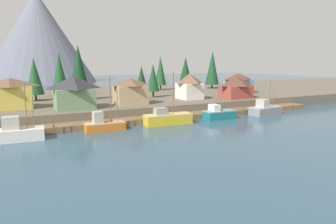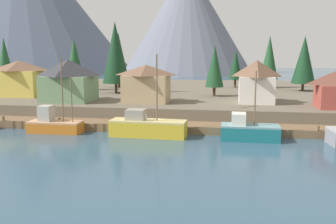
{
  "view_description": "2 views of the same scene",
  "coord_description": "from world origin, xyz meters",
  "px_view_note": "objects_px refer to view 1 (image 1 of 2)",
  "views": [
    {
      "loc": [
        -24.7,
        -50.73,
        11.58
      ],
      "look_at": [
        1.76,
        1.37,
        1.78
      ],
      "focal_mm": 31.71,
      "sensor_mm": 36.0,
      "label": 1
    },
    {
      "loc": [
        9.82,
        -45.04,
        9.94
      ],
      "look_at": [
        1.85,
        3.0,
        2.28
      ],
      "focal_mm": 40.3,
      "sensor_mm": 36.0,
      "label": 2
    }
  ],
  "objects_px": {
    "fishing_boat_orange": "(104,125)",
    "house_green": "(74,92)",
    "fishing_boat_grey": "(265,109)",
    "house_yellow": "(10,93)",
    "house_white": "(189,86)",
    "conifer_back_right": "(212,68)",
    "conifer_far_right": "(34,76)",
    "house_blue": "(238,83)",
    "conifer_mid_left": "(60,72)",
    "conifer_near_left": "(141,76)",
    "conifer_centre": "(79,69)",
    "fishing_boat_white": "(18,133)",
    "house_tan": "(130,91)",
    "conifer_far_left": "(153,77)",
    "fishing_boat_teal": "(219,114)",
    "house_red": "(236,87)",
    "conifer_near_right": "(160,71)",
    "conifer_back_left": "(185,72)",
    "fishing_boat_yellow": "(167,118)"
  },
  "relations": [
    {
      "from": "conifer_mid_left",
      "to": "conifer_far_right",
      "type": "bearing_deg",
      "value": -129.57
    },
    {
      "from": "house_white",
      "to": "conifer_back_right",
      "type": "relative_size",
      "value": 0.49
    },
    {
      "from": "fishing_boat_grey",
      "to": "house_yellow",
      "type": "height_order",
      "value": "house_yellow"
    },
    {
      "from": "conifer_near_left",
      "to": "conifer_centre",
      "type": "bearing_deg",
      "value": -145.78
    },
    {
      "from": "conifer_far_right",
      "to": "fishing_boat_grey",
      "type": "bearing_deg",
      "value": -32.44
    },
    {
      "from": "house_tan",
      "to": "conifer_back_right",
      "type": "xyz_separation_m",
      "value": [
        39.93,
        25.83,
        4.31
      ]
    },
    {
      "from": "fishing_boat_teal",
      "to": "fishing_boat_orange",
      "type": "bearing_deg",
      "value": 179.99
    },
    {
      "from": "house_yellow",
      "to": "fishing_boat_white",
      "type": "bearing_deg",
      "value": -86.81
    },
    {
      "from": "fishing_boat_white",
      "to": "fishing_boat_orange",
      "type": "xyz_separation_m",
      "value": [
        13.14,
        0.6,
        -0.14
      ]
    },
    {
      "from": "house_yellow",
      "to": "house_red",
      "type": "xyz_separation_m",
      "value": [
        51.37,
        -5.98,
        -0.23
      ]
    },
    {
      "from": "conifer_far_right",
      "to": "house_white",
      "type": "bearing_deg",
      "value": -21.47
    },
    {
      "from": "fishing_boat_orange",
      "to": "house_yellow",
      "type": "distance_m",
      "value": 22.1
    },
    {
      "from": "house_yellow",
      "to": "conifer_centre",
      "type": "bearing_deg",
      "value": 28.09
    },
    {
      "from": "conifer_centre",
      "to": "conifer_near_right",
      "type": "bearing_deg",
      "value": 28.44
    },
    {
      "from": "house_red",
      "to": "conifer_far_right",
      "type": "bearing_deg",
      "value": 159.21
    },
    {
      "from": "house_blue",
      "to": "conifer_near_right",
      "type": "distance_m",
      "value": 25.66
    },
    {
      "from": "conifer_far_left",
      "to": "house_green",
      "type": "bearing_deg",
      "value": -154.21
    },
    {
      "from": "fishing_boat_teal",
      "to": "conifer_back_left",
      "type": "relative_size",
      "value": 0.74
    },
    {
      "from": "conifer_mid_left",
      "to": "conifer_far_left",
      "type": "bearing_deg",
      "value": -33.73
    },
    {
      "from": "house_tan",
      "to": "house_red",
      "type": "xyz_separation_m",
      "value": [
        28.03,
        -1.65,
        0.01
      ]
    },
    {
      "from": "house_blue",
      "to": "fishing_boat_teal",
      "type": "bearing_deg",
      "value": -136.81
    },
    {
      "from": "house_tan",
      "to": "conifer_back_right",
      "type": "bearing_deg",
      "value": 32.89
    },
    {
      "from": "house_white",
      "to": "conifer_mid_left",
      "type": "xyz_separation_m",
      "value": [
        -27.96,
        21.73,
        3.33
      ]
    },
    {
      "from": "house_tan",
      "to": "conifer_back_left",
      "type": "xyz_separation_m",
      "value": [
        26.69,
        21.89,
        3.2
      ]
    },
    {
      "from": "house_yellow",
      "to": "house_tan",
      "type": "height_order",
      "value": "house_yellow"
    },
    {
      "from": "fishing_boat_orange",
      "to": "fishing_boat_white",
      "type": "bearing_deg",
      "value": -177.42
    },
    {
      "from": "house_yellow",
      "to": "conifer_far_left",
      "type": "relative_size",
      "value": 0.92
    },
    {
      "from": "fishing_boat_grey",
      "to": "house_white",
      "type": "bearing_deg",
      "value": 118.68
    },
    {
      "from": "conifer_mid_left",
      "to": "conifer_centre",
      "type": "bearing_deg",
      "value": -75.95
    },
    {
      "from": "conifer_far_right",
      "to": "conifer_centre",
      "type": "bearing_deg",
      "value": -20.96
    },
    {
      "from": "fishing_boat_grey",
      "to": "conifer_near_right",
      "type": "height_order",
      "value": "conifer_near_right"
    },
    {
      "from": "conifer_back_left",
      "to": "conifer_far_right",
      "type": "distance_m",
      "value": 45.3
    },
    {
      "from": "house_blue",
      "to": "conifer_mid_left",
      "type": "bearing_deg",
      "value": 162.53
    },
    {
      "from": "house_yellow",
      "to": "conifer_far_left",
      "type": "bearing_deg",
      "value": 9.3
    },
    {
      "from": "fishing_boat_white",
      "to": "house_yellow",
      "type": "height_order",
      "value": "house_yellow"
    },
    {
      "from": "fishing_boat_grey",
      "to": "house_blue",
      "type": "bearing_deg",
      "value": 58.58
    },
    {
      "from": "fishing_boat_grey",
      "to": "conifer_centre",
      "type": "bearing_deg",
      "value": 138.44
    },
    {
      "from": "fishing_boat_teal",
      "to": "house_yellow",
      "type": "xyz_separation_m",
      "value": [
        -38.12,
        16.65,
        4.54
      ]
    },
    {
      "from": "fishing_boat_white",
      "to": "conifer_far_right",
      "type": "relative_size",
      "value": 0.81
    },
    {
      "from": "fishing_boat_grey",
      "to": "conifer_far_right",
      "type": "relative_size",
      "value": 0.78
    },
    {
      "from": "house_blue",
      "to": "conifer_centre",
      "type": "relative_size",
      "value": 0.59
    },
    {
      "from": "fishing_boat_grey",
      "to": "house_green",
      "type": "bearing_deg",
      "value": 156.46
    },
    {
      "from": "fishing_boat_orange",
      "to": "house_green",
      "type": "xyz_separation_m",
      "value": [
        -2.82,
        11.25,
        4.74
      ]
    },
    {
      "from": "conifer_back_right",
      "to": "conifer_far_right",
      "type": "relative_size",
      "value": 1.28
    },
    {
      "from": "fishing_boat_yellow",
      "to": "house_yellow",
      "type": "distance_m",
      "value": 31.38
    },
    {
      "from": "fishing_boat_white",
      "to": "conifer_mid_left",
      "type": "distance_m",
      "value": 39.08
    },
    {
      "from": "fishing_boat_teal",
      "to": "house_yellow",
      "type": "bearing_deg",
      "value": 156.97
    },
    {
      "from": "conifer_centre",
      "to": "house_red",
      "type": "bearing_deg",
      "value": -20.75
    },
    {
      "from": "fishing_boat_yellow",
      "to": "house_blue",
      "type": "xyz_separation_m",
      "value": [
        34.32,
        21.07,
        4.3
      ]
    },
    {
      "from": "fishing_boat_orange",
      "to": "house_red",
      "type": "height_order",
      "value": "fishing_boat_orange"
    }
  ]
}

